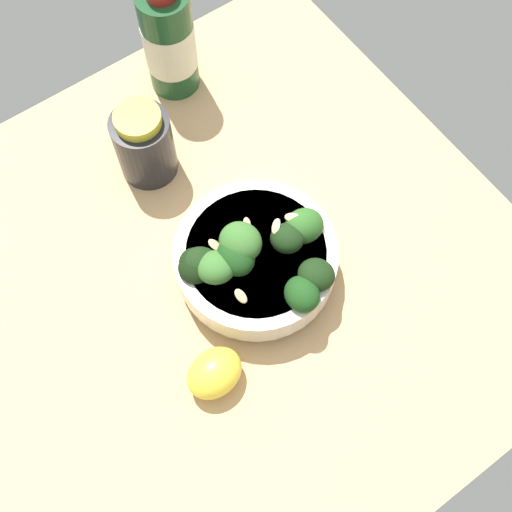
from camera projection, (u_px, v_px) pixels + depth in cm
name	position (u px, v px, depth cm)	size (l,w,h in cm)	color
ground_plane	(223.00, 277.00, 78.85)	(68.37, 68.37, 3.18)	tan
bowl_of_broccoli	(255.00, 259.00, 73.71)	(18.40, 19.06, 9.50)	silver
lemon_wedge	(214.00, 373.00, 70.26)	(6.36, 5.09, 4.39)	yellow
bottle_tall	(144.00, 144.00, 78.71)	(7.09, 7.09, 10.64)	black
bottle_short	(169.00, 41.00, 81.81)	(6.59, 6.59, 17.05)	#194723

